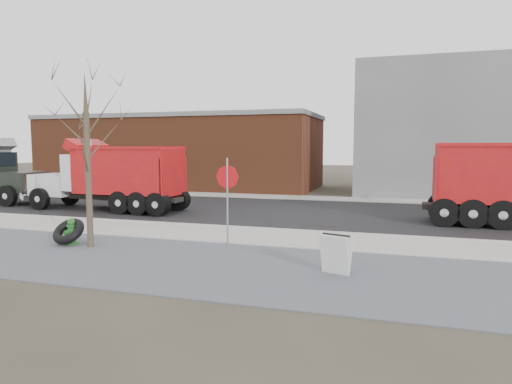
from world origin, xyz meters
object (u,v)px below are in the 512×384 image
(fire_hydrant, at_px, (71,233))
(truck_tire, at_px, (69,231))
(stop_sign, at_px, (227,186))
(sandwich_board, at_px, (336,254))
(dump_truck_red_b, at_px, (112,175))

(fire_hydrant, bearing_deg, truck_tire, -92.50)
(truck_tire, xyz_separation_m, stop_sign, (4.64, 1.43, 1.39))
(fire_hydrant, relative_size, sandwich_board, 0.86)
(fire_hydrant, bearing_deg, sandwich_board, 12.97)
(truck_tire, distance_m, stop_sign, 5.05)
(fire_hydrant, height_order, sandwich_board, sandwich_board)
(truck_tire, distance_m, sandwich_board, 8.25)
(stop_sign, distance_m, sandwich_board, 4.43)
(sandwich_board, distance_m, dump_truck_red_b, 13.90)
(sandwich_board, relative_size, dump_truck_red_b, 0.12)
(sandwich_board, bearing_deg, truck_tire, -168.13)
(truck_tire, bearing_deg, sandwich_board, -5.87)
(fire_hydrant, xyz_separation_m, sandwich_board, (8.18, -0.93, 0.13))
(stop_sign, bearing_deg, fire_hydrant, -141.27)
(truck_tire, bearing_deg, dump_truck_red_b, 115.16)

